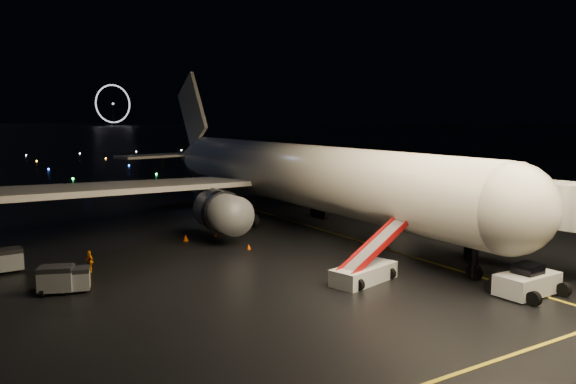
{
  "coord_description": "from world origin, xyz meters",
  "views": [
    {
      "loc": [
        -18.73,
        -25.65,
        10.9
      ],
      "look_at": [
        4.22,
        12.0,
        5.0
      ],
      "focal_mm": 35.0,
      "sensor_mm": 36.0,
      "label": 1
    }
  ],
  "objects_px": {
    "airliner": "(279,140)",
    "pushback_tug": "(527,280)",
    "crew_c": "(89,261)",
    "baggage_cart_2": "(7,261)",
    "baggage_cart_1": "(56,280)",
    "belt_loader": "(364,256)",
    "baggage_cart_0": "(74,280)"
  },
  "relations": [
    {
      "from": "pushback_tug",
      "to": "baggage_cart_2",
      "type": "bearing_deg",
      "value": 137.98
    },
    {
      "from": "crew_c",
      "to": "belt_loader",
      "type": "bearing_deg",
      "value": 36.3
    },
    {
      "from": "airliner",
      "to": "belt_loader",
      "type": "height_order",
      "value": "airliner"
    },
    {
      "from": "baggage_cart_1",
      "to": "crew_c",
      "type": "bearing_deg",
      "value": 75.33
    },
    {
      "from": "pushback_tug",
      "to": "belt_loader",
      "type": "xyz_separation_m",
      "value": [
        -6.87,
        7.4,
        0.81
      ]
    },
    {
      "from": "crew_c",
      "to": "baggage_cart_0",
      "type": "distance_m",
      "value": 4.58
    },
    {
      "from": "airliner",
      "to": "baggage_cart_1",
      "type": "distance_m",
      "value": 29.65
    },
    {
      "from": "crew_c",
      "to": "baggage_cart_2",
      "type": "relative_size",
      "value": 0.78
    },
    {
      "from": "baggage_cart_0",
      "to": "baggage_cart_1",
      "type": "relative_size",
      "value": 0.89
    },
    {
      "from": "baggage_cart_2",
      "to": "baggage_cart_0",
      "type": "bearing_deg",
      "value": -70.02
    },
    {
      "from": "baggage_cart_0",
      "to": "baggage_cart_1",
      "type": "height_order",
      "value": "baggage_cart_1"
    },
    {
      "from": "airliner",
      "to": "crew_c",
      "type": "height_order",
      "value": "airliner"
    },
    {
      "from": "airliner",
      "to": "pushback_tug",
      "type": "relative_size",
      "value": 14.73
    },
    {
      "from": "airliner",
      "to": "pushback_tug",
      "type": "bearing_deg",
      "value": -89.72
    },
    {
      "from": "pushback_tug",
      "to": "crew_c",
      "type": "distance_m",
      "value": 29.26
    },
    {
      "from": "crew_c",
      "to": "airliner",
      "type": "bearing_deg",
      "value": 100.87
    },
    {
      "from": "pushback_tug",
      "to": "baggage_cart_2",
      "type": "height_order",
      "value": "pushback_tug"
    },
    {
      "from": "baggage_cart_0",
      "to": "baggage_cart_2",
      "type": "relative_size",
      "value": 0.92
    },
    {
      "from": "airliner",
      "to": "baggage_cart_1",
      "type": "xyz_separation_m",
      "value": [
        -24.64,
        -14.6,
        -7.67
      ]
    },
    {
      "from": "baggage_cart_2",
      "to": "crew_c",
      "type": "bearing_deg",
      "value": -34.87
    },
    {
      "from": "pushback_tug",
      "to": "crew_c",
      "type": "xyz_separation_m",
      "value": [
        -21.93,
        19.38,
        -0.2
      ]
    },
    {
      "from": "baggage_cart_0",
      "to": "belt_loader",
      "type": "bearing_deg",
      "value": -9.44
    },
    {
      "from": "baggage_cart_1",
      "to": "baggage_cart_2",
      "type": "distance_m",
      "value": 7.25
    },
    {
      "from": "belt_loader",
      "to": "baggage_cart_0",
      "type": "relative_size",
      "value": 4.05
    },
    {
      "from": "belt_loader",
      "to": "baggage_cart_1",
      "type": "bearing_deg",
      "value": 140.73
    },
    {
      "from": "airliner",
      "to": "baggage_cart_1",
      "type": "bearing_deg",
      "value": -149.28
    },
    {
      "from": "pushback_tug",
      "to": "crew_c",
      "type": "height_order",
      "value": "pushback_tug"
    },
    {
      "from": "pushback_tug",
      "to": "crew_c",
      "type": "relative_size",
      "value": 2.63
    },
    {
      "from": "airliner",
      "to": "crew_c",
      "type": "xyz_separation_m",
      "value": [
        -21.82,
        -10.67,
        -7.76
      ]
    },
    {
      "from": "airliner",
      "to": "pushback_tug",
      "type": "xyz_separation_m",
      "value": [
        0.11,
        -30.05,
        -7.57
      ]
    },
    {
      "from": "crew_c",
      "to": "baggage_cart_2",
      "type": "xyz_separation_m",
      "value": [
        -4.99,
        3.0,
        0.07
      ]
    },
    {
      "from": "baggage_cart_0",
      "to": "baggage_cart_1",
      "type": "xyz_separation_m",
      "value": [
        -1.02,
        0.28,
        0.09
      ]
    }
  ]
}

